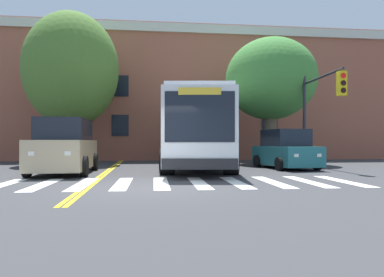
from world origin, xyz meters
TOP-DOWN VIEW (x-y plane):
  - ground_plane at (0.00, 0.00)m, footprint 120.00×120.00m
  - crosswalk at (0.83, 1.08)m, footprint 11.02×3.65m
  - lane_line_yellow_inner at (-1.94, 15.08)m, footprint 0.12×36.00m
  - lane_line_yellow_outer at (-1.78, 15.08)m, footprint 0.12×36.00m
  - city_bus at (2.25, 7.29)m, footprint 4.01×11.58m
  - car_tan_near_lane at (-3.46, 5.04)m, footprint 2.26×4.96m
  - car_teal_far_lane at (6.30, 6.55)m, footprint 2.36×4.10m
  - traffic_light_near_corner at (7.82, 6.18)m, footprint 0.43×4.30m
  - street_tree_curbside_large at (6.89, 10.40)m, footprint 7.16×7.16m
  - street_tree_curbside_small at (-4.49, 11.52)m, footprint 6.92×6.88m
  - building_facade at (3.16, 19.51)m, footprint 38.37×9.76m

SIDE VIEW (x-z plane):
  - ground_plane at x=0.00m, z-range 0.00..0.00m
  - lane_line_yellow_inner at x=-1.94m, z-range 0.00..0.01m
  - lane_line_yellow_outer at x=-1.78m, z-range 0.00..0.01m
  - crosswalk at x=0.83m, z-range 0.00..0.01m
  - car_teal_far_lane at x=6.30m, z-range -0.08..1.77m
  - car_tan_near_lane at x=-3.46m, z-range -0.05..2.13m
  - city_bus at x=2.25m, z-range 0.13..3.44m
  - traffic_light_near_corner at x=7.82m, z-range 0.85..5.51m
  - building_facade at x=3.16m, z-range 0.00..9.35m
  - street_tree_curbside_large at x=6.89m, z-range 1.23..8.49m
  - street_tree_curbside_small at x=-4.49m, z-range 1.04..9.71m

